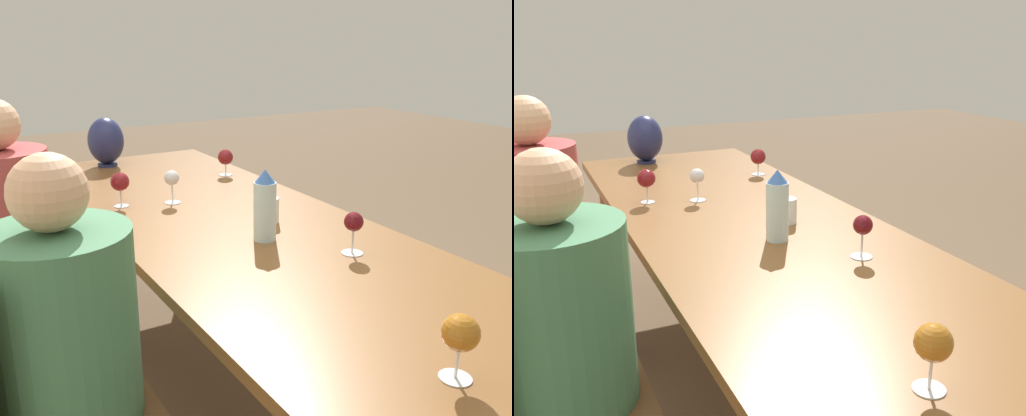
# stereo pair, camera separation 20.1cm
# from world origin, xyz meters

# --- Properties ---
(ground_plane) EXTENTS (14.00, 14.00, 0.00)m
(ground_plane) POSITION_xyz_m (0.00, 0.00, 0.00)
(ground_plane) COLOR brown
(dining_table) EXTENTS (2.83, 0.92, 0.75)m
(dining_table) POSITION_xyz_m (0.00, 0.00, 0.68)
(dining_table) COLOR brown
(dining_table) RESTS_ON ground_plane
(water_bottle) EXTENTS (0.08, 0.08, 0.25)m
(water_bottle) POSITION_xyz_m (-0.18, -0.00, 0.87)
(water_bottle) COLOR #ADCCD6
(water_bottle) RESTS_ON dining_table
(water_tumbler) EXTENTS (0.08, 0.08, 0.10)m
(water_tumbler) POSITION_xyz_m (-0.03, -0.11, 0.80)
(water_tumbler) COLOR silver
(water_tumbler) RESTS_ON dining_table
(vase) EXTENTS (0.19, 0.19, 0.26)m
(vase) POSITION_xyz_m (1.23, 0.13, 0.88)
(vase) COLOR #1E234C
(vase) RESTS_ON dining_table
(wine_glass_0) EXTENTS (0.08, 0.08, 0.15)m
(wine_glass_0) POSITION_xyz_m (0.46, 0.31, 0.85)
(wine_glass_0) COLOR silver
(wine_glass_0) RESTS_ON dining_table
(wine_glass_1) EXTENTS (0.07, 0.07, 0.14)m
(wine_glass_1) POSITION_xyz_m (0.40, 0.10, 0.85)
(wine_glass_1) COLOR silver
(wine_glass_1) RESTS_ON dining_table
(wine_glass_2) EXTENTS (0.07, 0.07, 0.14)m
(wine_glass_2) POSITION_xyz_m (-0.44, -0.18, 0.85)
(wine_glass_2) COLOR silver
(wine_glass_2) RESTS_ON dining_table
(wine_glass_3) EXTENTS (0.08, 0.08, 0.15)m
(wine_glass_3) POSITION_xyz_m (-1.10, 0.09, 0.85)
(wine_glass_3) COLOR silver
(wine_glass_3) RESTS_ON dining_table
(wine_glass_4) EXTENTS (0.08, 0.08, 0.13)m
(wine_glass_4) POSITION_xyz_m (0.72, -0.32, 0.84)
(wine_glass_4) COLOR silver
(wine_glass_4) RESTS_ON dining_table
(chair_near) EXTENTS (0.44, 0.44, 0.94)m
(chair_near) POSITION_xyz_m (-0.42, 0.82, 0.51)
(chair_near) COLOR brown
(chair_near) RESTS_ON ground_plane
(chair_far) EXTENTS (0.44, 0.44, 0.94)m
(chair_far) POSITION_xyz_m (0.54, 0.82, 0.51)
(chair_far) COLOR brown
(chair_far) RESTS_ON ground_plane
(person_near) EXTENTS (0.38, 0.38, 1.18)m
(person_near) POSITION_xyz_m (-0.42, 0.73, 0.63)
(person_near) COLOR #2D2D38
(person_near) RESTS_ON ground_plane
(person_far) EXTENTS (0.36, 0.36, 1.21)m
(person_far) POSITION_xyz_m (0.54, 0.73, 0.65)
(person_far) COLOR #2D2D38
(person_far) RESTS_ON ground_plane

